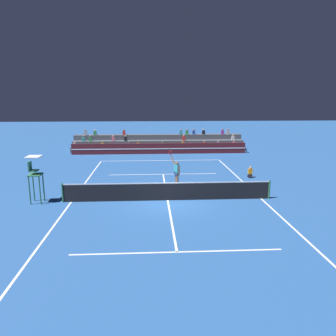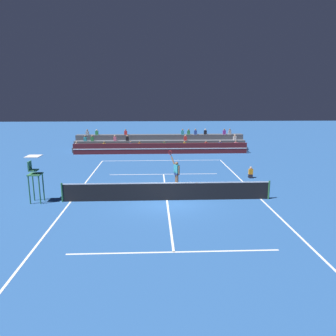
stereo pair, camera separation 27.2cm
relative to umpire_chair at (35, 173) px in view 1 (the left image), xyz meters
name	(u,v)px [view 1 (the left image)]	position (x,y,z in m)	size (l,w,h in m)	color
ground_plane	(168,200)	(7.40, 0.00, -1.72)	(120.00, 120.00, 0.00)	#285699
court_lines	(168,200)	(7.40, 0.00, -1.71)	(11.10, 23.90, 0.01)	white
tennis_net	(168,191)	(7.40, 0.00, -1.17)	(12.00, 0.10, 1.10)	#2D6B38
sponsor_banner_wall	(159,149)	(7.40, 15.54, -1.17)	(18.00, 0.26, 1.10)	#51191E
bleacher_stand	(159,144)	(7.40, 18.08, -1.07)	(18.69, 2.85, 2.28)	#4C515B
umpire_chair	(35,173)	(0.00, 0.00, 0.00)	(0.76, 0.84, 2.67)	#337047
ball_kid_courtside	(250,173)	(13.76, 5.02, -1.39)	(0.30, 0.36, 0.84)	black
tennis_player	(177,172)	(8.14, 2.80, -0.73)	(0.73, 0.96, 2.43)	brown
tennis_ball	(170,195)	(7.61, 1.01, -1.68)	(0.07, 0.07, 0.07)	#C6DB33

